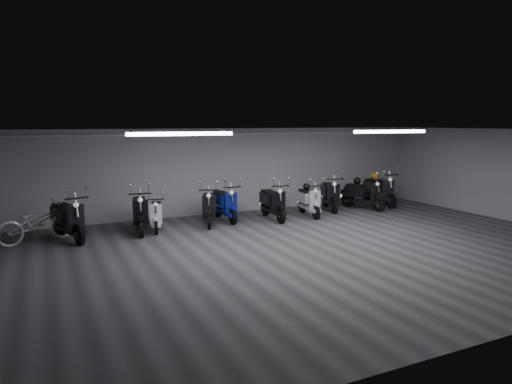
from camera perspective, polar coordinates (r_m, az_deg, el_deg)
name	(u,v)px	position (r m, az deg, el deg)	size (l,w,h in m)	color
floor	(317,248)	(11.10, 7.66, -7.03)	(14.00, 10.00, 0.01)	#3C3C3F
ceiling	(319,131)	(10.69, 7.97, 7.64)	(14.00, 10.00, 0.01)	gray
back_wall	(236,171)	(15.21, -2.52, 2.71)	(14.00, 0.01, 2.80)	#A8A9AB
fluor_strip_left	(181,134)	(10.35, -9.38, 7.21)	(2.40, 0.18, 0.08)	white
fluor_strip_right	(391,132)	(13.31, 16.52, 7.28)	(2.40, 0.18, 0.08)	white
conduit	(237,134)	(15.05, -2.42, 7.30)	(0.05, 0.05, 13.60)	white
scooter_0	(68,213)	(12.48, -22.55, -2.40)	(0.65, 1.96, 1.46)	black
scooter_1	(140,206)	(12.81, -14.38, -1.75)	(0.65, 1.94, 1.45)	black
scooter_2	(156,209)	(13.00, -12.42, -2.13)	(0.53, 1.59, 1.18)	white
scooter_3	(209,201)	(13.42, -5.95, -1.18)	(0.62, 1.87, 1.39)	black
scooter_4	(225,198)	(13.91, -3.93, -0.81)	(0.62, 1.86, 1.38)	navy
scooter_5	(273,197)	(14.07, 2.12, -0.66)	(0.63, 1.88, 1.40)	black
scooter_6	(309,196)	(14.69, 6.69, -0.50)	(0.58, 1.75, 1.31)	silver
scooter_7	(330,190)	(15.74, 9.30, 0.30)	(0.64, 1.93, 1.43)	black
scooter_8	(363,190)	(16.12, 13.31, 0.26)	(0.61, 1.84, 1.37)	black
scooter_9	(380,185)	(17.03, 15.24, 0.81)	(0.66, 1.98, 1.48)	black
bicycle	(37,218)	(12.63, -25.81, -2.98)	(0.68, 1.92, 1.24)	silver
helmet_0	(357,181)	(16.21, 12.58, 1.38)	(0.26, 0.26, 0.26)	black
helmet_1	(375,176)	(17.21, 14.71, 1.99)	(0.29, 0.29, 0.29)	orange
helmet_2	(306,187)	(14.87, 6.35, 0.67)	(0.23, 0.23, 0.23)	black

